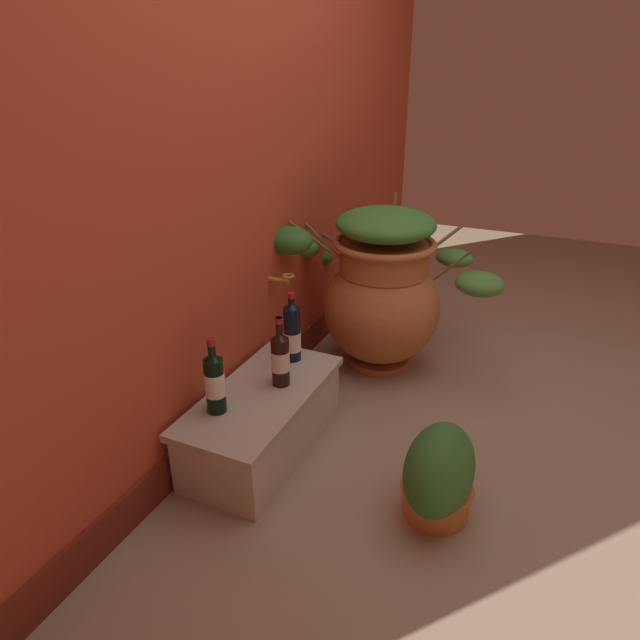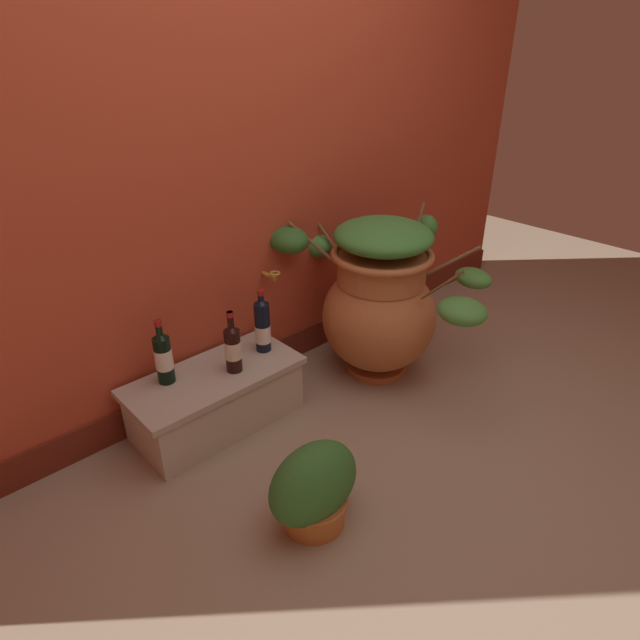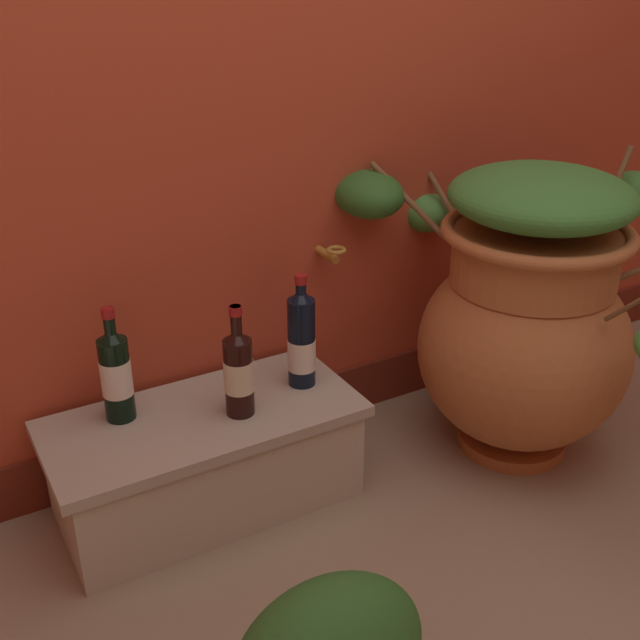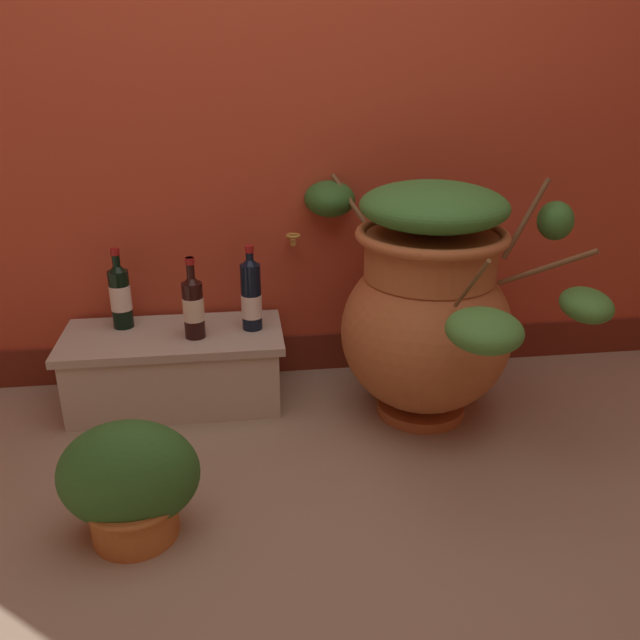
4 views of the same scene
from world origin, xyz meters
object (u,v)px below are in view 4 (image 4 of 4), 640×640
object	(u,v)px
wine_bottle_left	(251,294)
wine_bottle_middle	(120,294)
potted_shrub	(130,484)
wine_bottle_right	(193,304)
terracotta_urn	(428,302)

from	to	relation	value
wine_bottle_left	wine_bottle_middle	size ratio (longest dim) A/B	1.05
wine_bottle_left	potted_shrub	xyz separation A→B (m)	(-0.36, -0.76, -0.25)
wine_bottle_middle	wine_bottle_right	distance (m)	0.30
potted_shrub	wine_bottle_middle	bearing A→B (deg)	98.30
terracotta_urn	wine_bottle_middle	distance (m)	1.14
terracotta_urn	wine_bottle_left	distance (m)	0.65
wine_bottle_middle	wine_bottle_left	bearing A→B (deg)	-9.26
terracotta_urn	wine_bottle_right	xyz separation A→B (m)	(-0.83, 0.15, -0.03)
wine_bottle_right	potted_shrub	world-z (taller)	wine_bottle_right
wine_bottle_left	wine_bottle_right	bearing A→B (deg)	-165.91
wine_bottle_right	wine_bottle_left	bearing A→B (deg)	14.09
terracotta_urn	potted_shrub	xyz separation A→B (m)	(-0.98, -0.56, -0.27)
terracotta_urn	wine_bottle_right	size ratio (longest dim) A/B	3.94
terracotta_urn	potted_shrub	size ratio (longest dim) A/B	3.13
wine_bottle_right	potted_shrub	size ratio (longest dim) A/B	0.80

